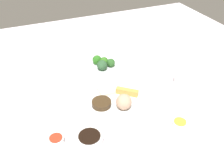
% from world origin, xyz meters
% --- Properties ---
extents(tabletop, '(2.20, 2.20, 0.02)m').
position_xyz_m(tabletop, '(0.00, 0.00, 0.01)').
color(tabletop, white).
rests_on(tabletop, ground).
extents(main_plate, '(0.27, 0.27, 0.02)m').
position_xyz_m(main_plate, '(-0.02, -0.01, 0.03)').
color(main_plate, white).
rests_on(main_plate, tabletop).
extents(rice_scoop, '(0.07, 0.07, 0.07)m').
position_xyz_m(rice_scoop, '(0.05, -0.00, 0.07)').
color(rice_scoop, tan).
rests_on(rice_scoop, main_plate).
extents(spring_roll, '(0.09, 0.10, 0.03)m').
position_xyz_m(spring_roll, '(-0.03, 0.06, 0.05)').
color(spring_roll, gold).
rests_on(spring_roll, main_plate).
extents(crab_rangoon_wonton, '(0.07, 0.07, 0.01)m').
position_xyz_m(crab_rangoon_wonton, '(-0.09, -0.03, 0.04)').
color(crab_rangoon_wonton, beige).
rests_on(crab_rangoon_wonton, main_plate).
extents(stir_fry_heap, '(0.09, 0.09, 0.02)m').
position_xyz_m(stir_fry_heap, '(-0.00, -0.08, 0.05)').
color(stir_fry_heap, '#402E1A').
rests_on(stir_fry_heap, main_plate).
extents(broccoli_plate, '(0.21, 0.21, 0.01)m').
position_xyz_m(broccoli_plate, '(-0.31, 0.05, 0.03)').
color(broccoli_plate, white).
rests_on(broccoli_plate, tabletop).
extents(broccoli_floret_0, '(0.05, 0.05, 0.05)m').
position_xyz_m(broccoli_floret_0, '(-0.32, 0.05, 0.06)').
color(broccoli_floret_0, '#357221').
rests_on(broccoli_floret_0, broccoli_plate).
extents(broccoli_floret_1, '(0.05, 0.05, 0.05)m').
position_xyz_m(broccoli_floret_1, '(-0.29, 0.08, 0.06)').
color(broccoli_floret_1, '#2D5F26').
rests_on(broccoli_floret_1, broccoli_plate).
extents(broccoli_floret_2, '(0.06, 0.06, 0.06)m').
position_xyz_m(broccoli_floret_2, '(-0.28, 0.03, 0.06)').
color(broccoli_floret_2, '#2F5632').
rests_on(broccoli_floret_2, broccoli_plate).
extents(broccoli_floret_3, '(0.05, 0.05, 0.05)m').
position_xyz_m(broccoli_floret_3, '(-0.35, 0.02, 0.06)').
color(broccoli_floret_3, '#2B6E1E').
rests_on(broccoli_floret_3, broccoli_plate).
extents(soy_sauce_bowl, '(0.10, 0.10, 0.03)m').
position_xyz_m(soy_sauce_bowl, '(0.17, -0.20, 0.04)').
color(soy_sauce_bowl, white).
rests_on(soy_sauce_bowl, tabletop).
extents(soy_sauce_bowl_liquid, '(0.08, 0.08, 0.00)m').
position_xyz_m(soy_sauce_bowl_liquid, '(0.17, -0.20, 0.06)').
color(soy_sauce_bowl_liquid, black).
rests_on(soy_sauce_bowl_liquid, soy_sauce_bowl).
extents(sauce_ramekin_hot_mustard, '(0.06, 0.06, 0.03)m').
position_xyz_m(sauce_ramekin_hot_mustard, '(0.23, 0.17, 0.03)').
color(sauce_ramekin_hot_mustard, white).
rests_on(sauce_ramekin_hot_mustard, tabletop).
extents(sauce_ramekin_hot_mustard_liquid, '(0.05, 0.05, 0.00)m').
position_xyz_m(sauce_ramekin_hot_mustard_liquid, '(0.23, 0.17, 0.05)').
color(sauce_ramekin_hot_mustard_liquid, yellow).
rests_on(sauce_ramekin_hot_mustard_liquid, sauce_ramekin_hot_mustard).
extents(sauce_ramekin_sweet_and_sour, '(0.06, 0.06, 0.03)m').
position_xyz_m(sauce_ramekin_sweet_and_sour, '(0.12, -0.32, 0.03)').
color(sauce_ramekin_sweet_and_sour, white).
rests_on(sauce_ramekin_sweet_and_sour, tabletop).
extents(sauce_ramekin_sweet_and_sour_liquid, '(0.05, 0.05, 0.00)m').
position_xyz_m(sauce_ramekin_sweet_and_sour_liquid, '(0.12, -0.32, 0.05)').
color(sauce_ramekin_sweet_and_sour_liquid, red).
rests_on(sauce_ramekin_sweet_and_sour_liquid, sauce_ramekin_sweet_and_sour).
extents(teacup, '(0.07, 0.07, 0.06)m').
position_xyz_m(teacup, '(-0.03, 0.36, 0.05)').
color(teacup, silver).
rests_on(teacup, tabletop).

